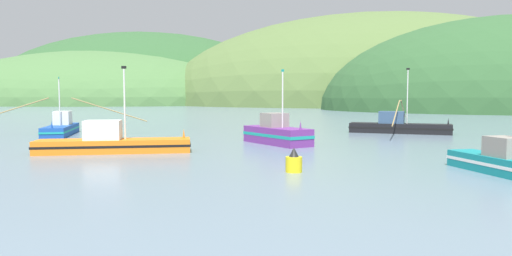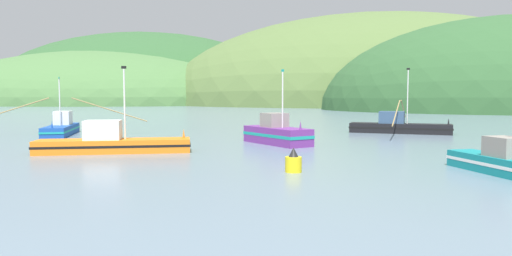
# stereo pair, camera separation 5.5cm
# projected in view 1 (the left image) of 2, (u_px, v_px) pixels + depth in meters

# --- Properties ---
(hill_far_left) EXTENTS (191.25, 153.00, 83.43)m
(hill_far_left) POSITION_uv_depth(u_px,v_px,m) (143.00, 103.00, 280.96)
(hill_far_left) COLOR #2D562D
(hill_far_left) RESTS_ON ground
(hill_mid_left) EXTENTS (207.12, 165.69, 85.78)m
(hill_mid_left) POSITION_uv_depth(u_px,v_px,m) (370.00, 104.00, 226.96)
(hill_mid_left) COLOR #516B38
(hill_mid_left) RESTS_ON ground
(hill_far_center) EXTENTS (175.04, 140.03, 55.31)m
(hill_far_center) POSITION_uv_depth(u_px,v_px,m) (101.00, 104.00, 247.10)
(hill_far_center) COLOR #47703D
(hill_far_center) RESTS_ON ground
(hill_mid_right) EXTENTS (106.97, 85.57, 54.03)m
(hill_mid_right) POSITION_uv_depth(u_px,v_px,m) (503.00, 110.00, 135.52)
(hill_mid_right) COLOR #2D562D
(hill_mid_right) RESTS_ON ground
(fishing_boat_black) EXTENTS (11.05, 19.44, 7.15)m
(fishing_boat_black) POSITION_uv_depth(u_px,v_px,m) (398.00, 126.00, 50.82)
(fishing_boat_black) COLOR black
(fishing_boat_black) RESTS_ON ground
(fishing_boat_orange) EXTENTS (11.01, 6.54, 6.26)m
(fishing_boat_orange) POSITION_uv_depth(u_px,v_px,m) (112.00, 143.00, 33.33)
(fishing_boat_orange) COLOR orange
(fishing_boat_orange) RESTS_ON ground
(fishing_boat_purple) EXTENTS (6.87, 6.74, 6.32)m
(fishing_boat_purple) POSITION_uv_depth(u_px,v_px,m) (277.00, 134.00, 39.39)
(fishing_boat_purple) COLOR #6B2D84
(fishing_boat_purple) RESTS_ON ground
(fishing_boat_blue) EXTENTS (15.91, 9.84, 6.08)m
(fishing_boat_blue) POSITION_uv_depth(u_px,v_px,m) (61.00, 128.00, 48.74)
(fishing_boat_blue) COLOR #19479E
(fishing_boat_blue) RESTS_ON ground
(channel_buoy) EXTENTS (0.90, 0.90, 1.33)m
(channel_buoy) POSITION_uv_depth(u_px,v_px,m) (294.00, 162.00, 24.79)
(channel_buoy) COLOR yellow
(channel_buoy) RESTS_ON ground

